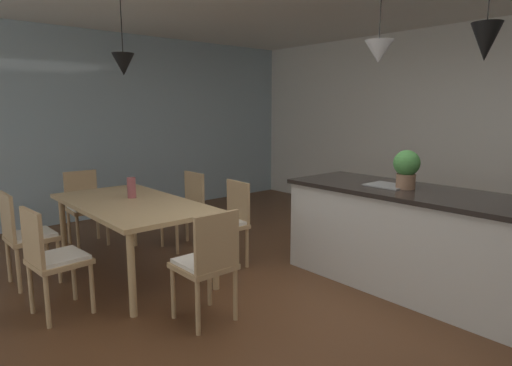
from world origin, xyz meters
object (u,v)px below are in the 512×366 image
Objects in this scene: chair_kitchen_end at (207,262)px; chair_far_left at (185,207)px; chair_far_right at (228,221)px; chair_near_right at (52,257)px; chair_near_left at (25,234)px; chair_window_end at (85,205)px; dining_table at (131,208)px; vase_on_dining_table at (131,188)px; kitchen_island at (415,239)px; potted_plant_on_island at (406,167)px.

chair_far_left is (-1.68, 0.84, 0.00)m from chair_kitchen_end.
chair_far_right and chair_near_right have the same top height.
chair_kitchen_end is at bearing 26.71° from chair_near_left.
chair_kitchen_end is (0.86, -0.84, 0.00)m from chair_far_right.
chair_far_right is at bearing 26.59° from chair_window_end.
dining_table is 0.96m from chair_near_right.
dining_table is 0.96m from chair_far_right.
dining_table is 0.96m from chair_far_left.
chair_near_left is 1.00× the size of chair_kitchen_end.
chair_kitchen_end is 2.55m from chair_window_end.
vase_on_dining_table is at bearing 121.68° from chair_near_right.
chair_near_right is 0.37× the size of kitchen_island.
chair_near_right is at bearing -89.97° from chair_far_right.
potted_plant_on_island is at bearing 29.23° from chair_window_end.
chair_kitchen_end is 4.24× the size of vase_on_dining_table.
chair_kitchen_end is 1.88m from kitchen_island.
chair_far_right and chair_kitchen_end have the same top height.
chair_far_left is at bearing 107.80° from vase_on_dining_table.
chair_near_left is at bearing -153.29° from chair_kitchen_end.
potted_plant_on_island is (-0.12, 0.00, 0.63)m from kitchen_island.
vase_on_dining_table is at bearing 75.42° from chair_near_left.
kitchen_island reaches higher than chair_far_left.
chair_near_right is (-0.86, -0.85, 0.00)m from chair_kitchen_end.
chair_kitchen_end is at bearing 44.39° from chair_near_right.
chair_window_end is (-1.69, 0.85, 0.00)m from chair_near_right.
chair_near_right is 1.89m from chair_window_end.
potted_plant_on_island is (1.43, 0.90, 0.62)m from chair_far_right.
potted_plant_on_island is at bearing 180.00° from kitchen_island.
kitchen_island is (1.55, 0.90, -0.01)m from chair_far_right.
chair_far_right is 0.37× the size of kitchen_island.
vase_on_dining_table is at bearing -127.10° from chair_far_right.
chair_far_right is 1.80m from kitchen_island.
chair_kitchen_end is 1.00× the size of chair_window_end.
dining_table is 2.64m from kitchen_island.
kitchen_island is (2.37, 0.90, -0.01)m from chair_far_left.
vase_on_dining_table is (-0.16, 0.09, 0.17)m from dining_table.
chair_far_left is at bearing 153.33° from chair_kitchen_end.
chair_window_end is 2.53× the size of potted_plant_on_island.
dining_table is at bearing -138.35° from kitchen_island.
chair_near_left is 4.24× the size of vase_on_dining_table.
kitchen_island is at bearing 30.14° from chair_far_right.
dining_table is at bearing -115.90° from chair_far_right.
potted_plant_on_island is (0.57, 1.75, 0.62)m from chair_kitchen_end.
kitchen_island is at bearing 37.98° from vase_on_dining_table.
chair_near_left is 3.51m from kitchen_island.
chair_kitchen_end is at bearing 0.01° from dining_table.
kitchen_island reaches higher than dining_table.
kitchen_island is at bearing 47.56° from chair_near_left.
dining_table is 1.29m from chair_window_end.
kitchen_island is 11.51× the size of vase_on_dining_table.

